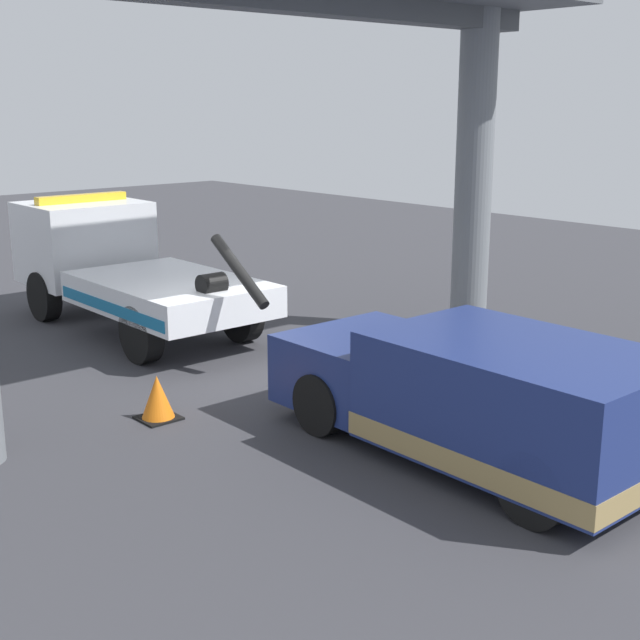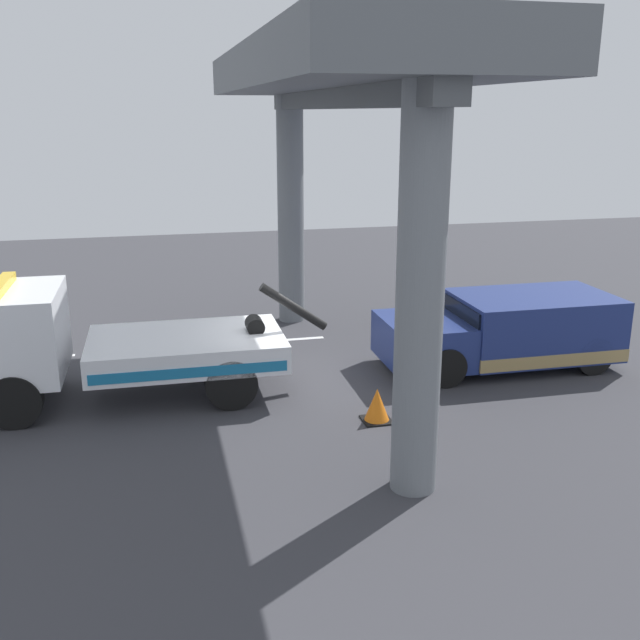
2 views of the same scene
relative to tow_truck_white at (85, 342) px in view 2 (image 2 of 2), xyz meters
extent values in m
cube|color=#38383D|center=(-4.17, 0.01, -1.25)|extent=(60.00, 40.00, 0.10)
cube|color=silver|center=(-10.17, -2.92, -1.20)|extent=(2.60, 0.16, 0.01)
cube|color=silver|center=(-4.17, -2.92, -1.20)|extent=(2.60, 0.16, 0.01)
cube|color=silver|center=(1.83, -2.92, -1.20)|extent=(2.60, 0.16, 0.01)
cube|color=white|center=(-1.93, 0.02, -0.28)|extent=(3.86, 2.43, 0.55)
cube|color=white|center=(1.40, -0.01, 0.27)|extent=(2.07, 2.32, 1.65)
cube|color=#196B9E|center=(-1.92, 1.22, -0.36)|extent=(3.65, 0.05, 0.20)
cylinder|color=black|center=(-4.12, 0.03, 0.46)|extent=(1.42, 0.19, 1.07)
cylinder|color=black|center=(-3.31, 0.03, 0.12)|extent=(0.36, 0.45, 0.36)
cube|color=yellow|center=(1.40, -0.01, 1.18)|extent=(0.26, 1.92, 0.16)
cylinder|color=black|center=(1.21, 1.03, -0.70)|extent=(1.00, 0.33, 1.00)
cylinder|color=black|center=(1.19, -1.05, -0.70)|extent=(1.00, 0.33, 1.00)
cylinder|color=black|center=(-2.69, 1.06, -0.70)|extent=(1.00, 0.33, 1.00)
cylinder|color=black|center=(-2.71, -1.02, -0.70)|extent=(1.00, 0.33, 1.00)
cube|color=navy|center=(-9.58, 0.01, -0.30)|extent=(3.47, 2.23, 1.35)
cube|color=navy|center=(-6.99, -0.01, -0.50)|extent=(1.75, 2.13, 0.95)
cube|color=black|center=(-7.84, 0.00, 0.00)|extent=(0.08, 1.94, 0.59)
cube|color=#9E8451|center=(-9.58, 0.01, -0.79)|extent=(3.49, 2.25, 0.28)
cylinder|color=black|center=(-7.13, 0.95, -0.78)|extent=(0.84, 0.29, 0.84)
cylinder|color=black|center=(-7.15, -0.97, -0.78)|extent=(0.84, 0.29, 0.84)
cylinder|color=black|center=(-10.53, 0.98, -0.78)|extent=(0.84, 0.29, 0.84)
cylinder|color=black|center=(-10.54, -0.94, -0.78)|extent=(0.84, 0.29, 0.84)
cylinder|color=slate|center=(-5.01, 4.73, 1.75)|extent=(0.69, 0.69, 5.91)
cylinder|color=slate|center=(-5.01, -4.72, 1.75)|extent=(0.69, 0.69, 5.91)
cube|color=#5B5F63|center=(-5.01, 0.01, 5.12)|extent=(3.60, 11.44, 0.82)
cube|color=#4A4E52|center=(-5.01, 0.01, 4.53)|extent=(0.50, 11.04, 0.36)
cone|color=orange|center=(-5.22, 2.28, -0.89)|extent=(0.48, 0.48, 0.63)
cube|color=black|center=(-5.22, 2.28, -1.19)|extent=(0.53, 0.53, 0.03)
camera|label=1|loc=(-15.21, 8.09, 3.08)|focal=48.41mm
camera|label=2|loc=(-1.36, 13.97, 4.29)|focal=40.44mm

